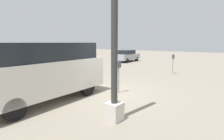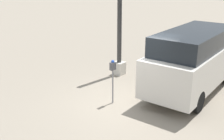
# 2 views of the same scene
# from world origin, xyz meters

# --- Properties ---
(ground_plane) EXTENTS (80.00, 80.00, 0.00)m
(ground_plane) POSITION_xyz_m (0.00, 0.00, 0.00)
(ground_plane) COLOR gray
(parking_meter_near) EXTENTS (0.21, 0.13, 1.53)m
(parking_meter_near) POSITION_xyz_m (-0.24, 0.35, 1.13)
(parking_meter_near) COLOR gray
(parking_meter_near) RESTS_ON ground
(parking_meter_far) EXTENTS (0.21, 0.13, 1.48)m
(parking_meter_far) POSITION_xyz_m (-6.70, 0.56, 1.09)
(parking_meter_far) COLOR gray
(parking_meter_far) RESTS_ON ground
(lamp_post) EXTENTS (0.44, 0.44, 5.39)m
(lamp_post) POSITION_xyz_m (2.16, 1.95, 1.94)
(lamp_post) COLOR beige
(lamp_post) RESTS_ON ground
(parked_van) EXTENTS (5.14, 2.05, 2.31)m
(parked_van) POSITION_xyz_m (2.46, -1.26, 1.24)
(parked_van) COLOR beige
(parked_van) RESTS_ON ground
(car_distant) EXTENTS (3.95, 1.99, 1.41)m
(car_distant) POSITION_xyz_m (-11.69, -6.94, 0.74)
(car_distant) COLOR #9E9EA3
(car_distant) RESTS_ON ground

